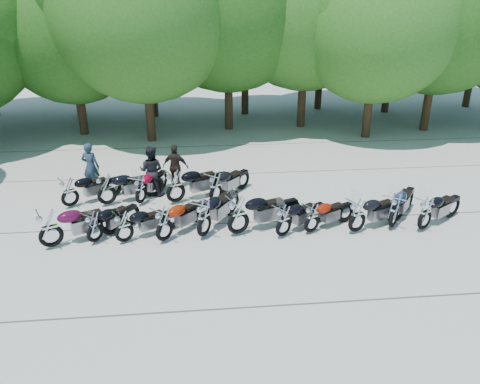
{
  "coord_description": "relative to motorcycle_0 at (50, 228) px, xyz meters",
  "views": [
    {
      "loc": [
        -1.36,
        -12.17,
        6.96
      ],
      "look_at": [
        0.0,
        1.5,
        1.1
      ],
      "focal_mm": 35.0,
      "sensor_mm": 36.0,
      "label": 1
    }
  ],
  "objects": [
    {
      "name": "motorcycle_1",
      "position": [
        1.2,
        0.21,
        -0.11
      ],
      "size": [
        1.79,
        1.99,
        1.16
      ],
      "primitive_type": null,
      "rotation": [
        0.0,
        0.0,
        2.46
      ],
      "color": "black",
      "rests_on": "ground"
    },
    {
      "name": "tree_13",
      "position": [
        12.35,
        17.11,
        5.34
      ],
      "size": [
        8.31,
        8.31,
        10.2
      ],
      "color": "#3A2614",
      "rests_on": "ground"
    },
    {
      "name": "tree_6",
      "position": [
        13.21,
        10.45,
        5.12
      ],
      "size": [
        8.0,
        8.0,
        9.82
      ],
      "color": "#3A2614",
      "rests_on": "ground"
    },
    {
      "name": "rider_1",
      "position": [
        2.65,
        3.79,
        0.25
      ],
      "size": [
        1.08,
        0.94,
        1.89
      ],
      "primitive_type": "imported",
      "rotation": [
        0.0,
        0.0,
        2.86
      ],
      "color": "black",
      "rests_on": "ground"
    },
    {
      "name": "motorcycle_6",
      "position": [
        6.89,
        0.01,
        -0.09
      ],
      "size": [
        2.14,
        1.72,
        1.21
      ],
      "primitive_type": null,
      "rotation": [
        0.0,
        0.0,
        2.16
      ],
      "color": "black",
      "rests_on": "ground"
    },
    {
      "name": "tree_10",
      "position": [
        -2.63,
        16.6,
        4.96
      ],
      "size": [
        7.78,
        7.78,
        9.55
      ],
      "color": "#3A2614",
      "rests_on": "ground"
    },
    {
      "name": "motorcycle_0",
      "position": [
        0.0,
        0.0,
        0.0
      ],
      "size": [
        2.54,
        1.74,
        1.39
      ],
      "primitive_type": null,
      "rotation": [
        0.0,
        0.0,
        2.02
      ],
      "color": "#400825",
      "rests_on": "ground"
    },
    {
      "name": "motorcycle_8",
      "position": [
        9.21,
        0.05,
        -0.04
      ],
      "size": [
        2.39,
        1.55,
        1.3
      ],
      "primitive_type": null,
      "rotation": [
        0.0,
        0.0,
        1.98
      ],
      "color": "black",
      "rests_on": "ground"
    },
    {
      "name": "tree_12",
      "position": [
        7.46,
        16.1,
        5.03
      ],
      "size": [
        7.88,
        7.88,
        9.67
      ],
      "color": "#3A2614",
      "rests_on": "ground"
    },
    {
      "name": "motorcycle_11",
      "position": [
        -0.12,
        2.89,
        -0.07
      ],
      "size": [
        2.22,
        1.78,
        1.25
      ],
      "primitive_type": null,
      "rotation": [
        0.0,
        0.0,
        2.15
      ],
      "color": "black",
      "rests_on": "ground"
    },
    {
      "name": "rider_0",
      "position": [
        0.34,
        4.49,
        0.24
      ],
      "size": [
        0.78,
        0.63,
        1.87
      ],
      "primitive_type": "imported",
      "rotation": [
        0.0,
        0.0,
        2.85
      ],
      "color": "#1E2F40",
      "rests_on": "ground"
    },
    {
      "name": "motorcycle_9",
      "position": [
        10.48,
        0.26,
        -0.02
      ],
      "size": [
        2.06,
        2.3,
        1.34
      ],
      "primitive_type": null,
      "rotation": [
        0.0,
        0.0,
        2.46
      ],
      "color": "#0D1C3B",
      "rests_on": "ground"
    },
    {
      "name": "tree_14",
      "position": [
        16.34,
        15.73,
        5.13
      ],
      "size": [
        8.02,
        8.02,
        9.84
      ],
      "color": "#3A2614",
      "rests_on": "ground"
    },
    {
      "name": "motorcycle_12",
      "position": [
        1.14,
        2.92,
        -0.02
      ],
      "size": [
        2.46,
        1.6,
        1.34
      ],
      "primitive_type": null,
      "rotation": [
        0.0,
        0.0,
        1.98
      ],
      "color": "black",
      "rests_on": "ground"
    },
    {
      "name": "motorcycle_10",
      "position": [
        11.38,
        -0.01,
        -0.05
      ],
      "size": [
        2.3,
        1.8,
        1.29
      ],
      "primitive_type": null,
      "rotation": [
        0.0,
        0.0,
        2.13
      ],
      "color": "black",
      "rests_on": "ground"
    },
    {
      "name": "motorcycle_15",
      "position": [
        4.95,
        2.83,
        -0.06
      ],
      "size": [
        2.03,
        2.13,
        1.27
      ],
      "primitive_type": null,
      "rotation": [
        0.0,
        0.0,
        2.4
      ],
      "color": "black",
      "rests_on": "ground"
    },
    {
      "name": "motorcycle_7",
      "position": [
        7.81,
        0.17,
        -0.12
      ],
      "size": [
        2.08,
        1.5,
        1.15
      ],
      "primitive_type": null,
      "rotation": [
        0.0,
        0.0,
        2.06
      ],
      "color": "maroon",
      "rests_on": "ground"
    },
    {
      "name": "tree_5",
      "position": [
        10.27,
        12.84,
        5.88
      ],
      "size": [
        9.04,
        9.04,
        11.1
      ],
      "color": "#3A2614",
      "rests_on": "ground"
    },
    {
      "name": "tree_3",
      "position": [
        2.09,
        10.87,
        5.63
      ],
      "size": [
        8.7,
        8.7,
        10.67
      ],
      "color": "#3A2614",
      "rests_on": "ground"
    },
    {
      "name": "tree_7",
      "position": [
        16.86,
        11.41,
        5.7
      ],
      "size": [
        8.79,
        8.79,
        10.79
      ],
      "color": "#3A2614",
      "rests_on": "ground"
    },
    {
      "name": "tree_4",
      "position": [
        6.2,
        12.72,
        5.94
      ],
      "size": [
        9.13,
        9.13,
        11.2
      ],
      "color": "#3A2614",
      "rests_on": "ground"
    },
    {
      "name": "motorcycle_5",
      "position": [
        5.53,
        0.27,
        0.03
      ],
      "size": [
        2.68,
        1.66,
        1.45
      ],
      "primitive_type": null,
      "rotation": [
        0.0,
        0.0,
        1.94
      ],
      "color": "black",
      "rests_on": "ground"
    },
    {
      "name": "rider_2",
      "position": [
        3.52,
        4.38,
        0.17
      ],
      "size": [
        1.09,
        0.7,
        1.72
      ],
      "primitive_type": "imported",
      "rotation": [
        0.0,
        0.0,
        2.85
      ],
      "color": "black",
      "rests_on": "ground"
    },
    {
      "name": "tree_11",
      "position": [
        1.9,
        16.06,
        4.8
      ],
      "size": [
        7.56,
        7.56,
        9.28
      ],
      "color": "#3A2614",
      "rests_on": "ground"
    },
    {
      "name": "motorcycle_14",
      "position": [
        3.54,
        2.87,
        0.02
      ],
      "size": [
        2.61,
        1.77,
        1.43
      ],
      "primitive_type": null,
      "rotation": [
        0.0,
        0.0,
        2.01
      ],
      "color": "black",
      "rests_on": "ground"
    },
    {
      "name": "ground",
      "position": [
        5.66,
        -0.37,
        -0.69
      ],
      "size": [
        90.0,
        90.0,
        0.0
      ],
      "primitive_type": "plane",
      "color": "#A8A298",
      "rests_on": "ground"
    },
    {
      "name": "motorcycle_13",
      "position": [
        2.3,
        2.93,
        -0.09
      ],
      "size": [
        1.51,
        2.22,
        1.21
      ],
      "primitive_type": null,
      "rotation": [
        0.0,
        0.0,
        2.7
      ],
      "color": "maroon",
      "rests_on": "ground"
    },
    {
      "name": "motorcycle_3",
      "position": [
        3.28,
        0.07,
        -0.05
      ],
      "size": [
        2.11,
        2.13,
        1.3
      ],
      "primitive_type": null,
      "rotation": [
        0.0,
        0.0,
        2.37
      ],
      "color": "maroon",
      "rests_on": "ground"
    },
    {
      "name": "motorcycle_2",
      "position": [
        2.08,
        0.13,
        -0.12
      ],
      "size": [
        2.1,
        1.54,
        1.16
      ],
      "primitive_type": null,
      "rotation": [
        0.0,
        0.0,
        2.08
      ],
      "color": "black",
      "rests_on": "ground"
    },
    {
      "name": "tree_2",
      "position": [
        -1.59,
        12.47,
        4.62
      ],
      "size": [
        7.31,
        7.31,
        8.97
      ],
      "color": "#3A2614",
      "rests_on": "ground"
    },
    {
      "name": "motorcycle_4",
      "position": [
        4.47,
        0.24,
        0.01
      ],
      "size": [
        2.0,
        2.51,
        1.41
      ],
      "primitive_type": null,
      "rotation": [
        0.0,
        0.0,
        2.57
      ],
      "color": "black",
      "rests_on": "ground"
    }
  ]
}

